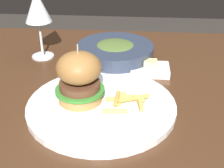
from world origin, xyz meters
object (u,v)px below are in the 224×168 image
object	(u,v)px
butter_dish	(150,69)
soup_bowl	(115,52)
main_plate	(101,106)
burger_sandwich	(79,77)
wine_glass	(37,8)

from	to	relation	value
butter_dish	soup_bowl	distance (m)	0.12
main_plate	butter_dish	size ratio (longest dim) A/B	3.21
main_plate	soup_bowl	distance (m)	0.24
burger_sandwich	soup_bowl	world-z (taller)	burger_sandwich
main_plate	butter_dish	world-z (taller)	butter_dish
wine_glass	soup_bowl	distance (m)	0.24
burger_sandwich	butter_dish	xyz separation A→B (m)	(0.15, 0.17, -0.06)
main_plate	burger_sandwich	xyz separation A→B (m)	(-0.05, 0.01, 0.06)
burger_sandwich	soup_bowl	bearing A→B (deg)	75.76
main_plate	wine_glass	distance (m)	0.35
main_plate	soup_bowl	world-z (taller)	soup_bowl
main_plate	wine_glass	size ratio (longest dim) A/B	1.67
burger_sandwich	soup_bowl	size ratio (longest dim) A/B	0.60
butter_dish	soup_bowl	bearing A→B (deg)	145.69
wine_glass	butter_dish	bearing A→B (deg)	-14.52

